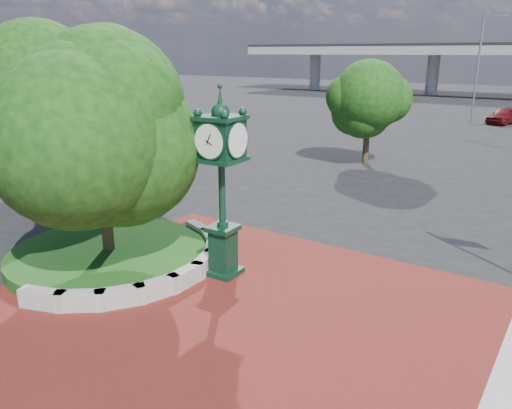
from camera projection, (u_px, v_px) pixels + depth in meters
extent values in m
plane|color=black|center=(238.00, 304.00, 12.96)|extent=(200.00, 200.00, 0.00)
cube|color=maroon|center=(214.00, 320.00, 12.16)|extent=(12.00, 12.00, 0.04)
cube|color=#9E9B93|center=(44.00, 300.00, 12.62)|extent=(1.29, 0.76, 0.54)
cube|color=#9E9B93|center=(81.00, 301.00, 12.53)|extent=(1.20, 1.04, 0.54)
cube|color=#9E9B93|center=(120.00, 298.00, 12.72)|extent=(1.00, 1.22, 0.54)
cube|color=#9E9B93|center=(157.00, 289.00, 13.17)|extent=(0.71, 1.30, 0.54)
cube|color=#9E9B93|center=(186.00, 278.00, 13.85)|extent=(0.35, 1.25, 0.54)
cube|color=#9E9B93|center=(204.00, 265.00, 14.69)|extent=(0.71, 1.30, 0.54)
cube|color=#9E9B93|center=(212.00, 252.00, 15.61)|extent=(1.00, 1.22, 0.54)
cube|color=#9E9B93|center=(209.00, 241.00, 16.53)|extent=(1.20, 1.04, 0.54)
cube|color=#9E9B93|center=(199.00, 232.00, 17.36)|extent=(1.29, 0.76, 0.54)
cylinder|color=#134516|center=(110.00, 255.00, 15.60)|extent=(6.10, 6.10, 0.40)
cylinder|color=#9E9B93|center=(315.00, 72.00, 86.21)|extent=(1.80, 1.80, 6.00)
cylinder|color=#9E9B93|center=(432.00, 75.00, 75.40)|extent=(1.80, 1.80, 6.00)
cylinder|color=#38281C|center=(107.00, 228.00, 15.34)|extent=(0.36, 0.36, 2.17)
sphere|color=#10340E|center=(99.00, 143.00, 14.57)|extent=(5.20, 5.20, 5.20)
cylinder|color=#38281C|center=(79.00, 164.00, 23.57)|extent=(0.36, 0.36, 2.45)
sphere|color=#10340E|center=(73.00, 101.00, 22.72)|extent=(5.60, 5.60, 5.60)
cylinder|color=#38281C|center=(366.00, 147.00, 29.04)|extent=(0.36, 0.36, 1.92)
sphere|color=#10340E|center=(369.00, 108.00, 28.37)|extent=(4.40, 4.40, 4.40)
cube|color=black|center=(224.00, 272.00, 14.65)|extent=(0.96, 0.96, 0.18)
cube|color=black|center=(223.00, 249.00, 14.44)|extent=(0.66, 0.66, 1.25)
cube|color=black|center=(223.00, 228.00, 14.25)|extent=(0.84, 0.84, 0.14)
cylinder|color=black|center=(222.00, 193.00, 13.95)|extent=(0.19, 0.19, 1.93)
cube|color=black|center=(221.00, 139.00, 13.49)|extent=(1.08, 1.08, 1.02)
cylinder|color=white|center=(209.00, 141.00, 13.06)|extent=(0.91, 0.12, 0.91)
cylinder|color=white|center=(232.00, 136.00, 13.93)|extent=(0.91, 0.12, 0.91)
cylinder|color=white|center=(205.00, 137.00, 13.76)|extent=(0.12, 0.91, 0.91)
cylinder|color=white|center=(237.00, 140.00, 13.23)|extent=(0.12, 0.91, 0.91)
sphere|color=black|center=(220.00, 112.00, 13.29)|extent=(0.50, 0.50, 0.50)
cone|color=black|center=(220.00, 98.00, 13.18)|extent=(0.20, 0.20, 0.57)
imported|color=#590C12|center=(505.00, 116.00, 45.29)|extent=(2.97, 4.71, 1.49)
cylinder|color=slate|center=(477.00, 71.00, 44.60)|extent=(0.16, 0.16, 9.26)
cube|color=slate|center=(496.00, 16.00, 42.79)|extent=(1.86, 0.27, 0.12)
cube|color=slate|center=(506.00, 17.00, 42.42)|extent=(0.53, 0.29, 0.15)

